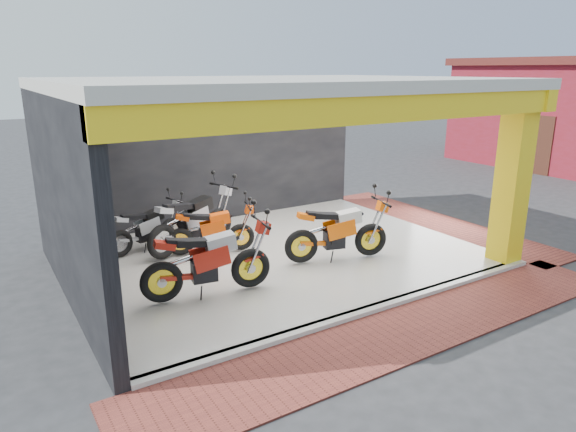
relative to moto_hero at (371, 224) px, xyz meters
name	(u,v)px	position (x,y,z in m)	size (l,w,h in m)	color
ground	(335,290)	(-1.50, -0.80, -0.81)	(80.00, 80.00, 0.00)	#2D2D30
showroom_floor	(279,255)	(-1.50, 1.20, -0.76)	(8.00, 6.00, 0.10)	white
showroom_ceiling	(278,83)	(-1.50, 1.20, 2.79)	(8.40, 6.40, 0.20)	beige
back_wall	(215,156)	(-1.50, 4.30, 0.94)	(8.20, 0.20, 3.50)	black
left_wall	(63,204)	(-5.60, 1.20, 0.94)	(0.20, 6.20, 3.50)	black
corner_column	(512,180)	(2.25, -1.55, 0.94)	(0.50, 0.50, 3.50)	yellow
header_beam_front	(382,109)	(-1.50, -1.80, 2.49)	(8.40, 0.30, 0.40)	yellow
header_beam_right	(423,94)	(2.50, 1.20, 2.49)	(0.30, 6.40, 0.40)	yellow
floor_kerb	(373,309)	(-1.50, -1.82, -0.76)	(8.00, 0.20, 0.10)	white
paver_front	(407,331)	(-1.50, -2.60, -0.79)	(9.00, 1.40, 0.03)	brown
paver_right	(436,222)	(3.30, 1.20, -0.79)	(1.40, 7.00, 0.03)	brown
moto_hero	(371,224)	(0.00, 0.00, 0.00)	(2.31, 0.86, 1.41)	#FF620A
moto_row_a	(250,249)	(-2.86, -0.10, 0.03)	(2.40, 0.89, 1.46)	#B31F13
moto_row_b	(218,209)	(-2.21, 2.63, 0.04)	(2.44, 0.90, 1.49)	#A0A2A8
moto_row_c	(240,224)	(-2.12, 1.73, -0.11)	(1.96, 0.73, 1.20)	#DF4709
moto_row_d	(170,219)	(-3.21, 2.99, -0.12)	(1.90, 0.71, 1.16)	#A3A6AA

